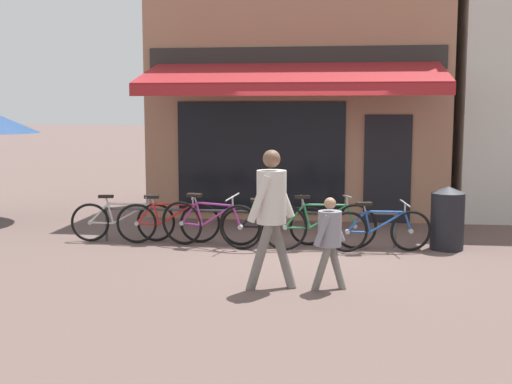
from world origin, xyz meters
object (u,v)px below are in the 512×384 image
object	(u,v)px
bicycle_red	(168,222)
litter_bin	(447,218)
bicycle_black	(275,225)
pedestrian_adult	(271,205)
bicycle_purple	(210,223)
bicycle_green	(320,225)
bicycle_blue	(379,230)
pedestrian_child	(330,234)
bicycle_silver	(123,221)

from	to	relation	value
bicycle_red	litter_bin	size ratio (longest dim) A/B	1.70
bicycle_black	pedestrian_adult	distance (m)	2.59
bicycle_purple	bicycle_green	size ratio (longest dim) A/B	0.95
bicycle_blue	pedestrian_child	distance (m)	2.36
bicycle_black	bicycle_green	world-z (taller)	bicycle_green
bicycle_purple	pedestrian_adult	size ratio (longest dim) A/B	1.00
pedestrian_child	bicycle_green	bearing A→B (deg)	104.06
bicycle_red	pedestrian_adult	bearing A→B (deg)	-61.03
bicycle_black	pedestrian_adult	bearing A→B (deg)	-93.34
pedestrian_adult	litter_bin	xyz separation A→B (m)	(2.53, 2.58, -0.54)
bicycle_blue	bicycle_silver	bearing A→B (deg)	165.42
bicycle_silver	bicycle_purple	size ratio (longest dim) A/B	1.00
bicycle_purple	pedestrian_adult	xyz separation A→B (m)	(1.21, -2.25, 0.66)
bicycle_black	litter_bin	xyz separation A→B (m)	(2.72, 0.09, 0.15)
bicycle_red	pedestrian_adult	distance (m)	3.24
pedestrian_child	litter_bin	size ratio (longest dim) A/B	1.15
pedestrian_child	bicycle_silver	bearing A→B (deg)	153.80
bicycle_blue	pedestrian_adult	xyz separation A→B (m)	(-1.45, -2.25, 0.69)
bicycle_silver	bicycle_blue	world-z (taller)	bicycle_blue
bicycle_green	litter_bin	xyz separation A→B (m)	(1.99, 0.26, 0.12)
bicycle_green	pedestrian_adult	world-z (taller)	pedestrian_adult
bicycle_purple	pedestrian_child	bearing A→B (deg)	-35.30
bicycle_black	litter_bin	bearing A→B (deg)	-5.96
bicycle_silver	bicycle_black	bearing A→B (deg)	-9.28
bicycle_silver	pedestrian_adult	world-z (taller)	pedestrian_adult
bicycle_green	litter_bin	bearing A→B (deg)	-5.02
bicycle_purple	pedestrian_child	world-z (taller)	pedestrian_child
pedestrian_adult	bicycle_purple	bearing A→B (deg)	127.63
bicycle_black	pedestrian_child	world-z (taller)	pedestrian_child
bicycle_red	litter_bin	distance (m)	4.49
pedestrian_adult	litter_bin	distance (m)	3.65
bicycle_purple	pedestrian_child	xyz separation A→B (m)	(1.91, -2.22, 0.30)
bicycle_blue	bicycle_red	bearing A→B (deg)	165.37
bicycle_silver	pedestrian_child	distance (m)	4.29
bicycle_black	pedestrian_child	size ratio (longest dim) A/B	1.52
bicycle_green	pedestrian_adult	xyz separation A→B (m)	(-0.53, -2.32, 0.66)
bicycle_green	bicycle_silver	bearing A→B (deg)	163.78
bicycle_black	bicycle_blue	bearing A→B (deg)	-16.21
bicycle_red	litter_bin	xyz separation A→B (m)	(4.49, 0.09, 0.14)
bicycle_purple	bicycle_blue	bearing A→B (deg)	13.75
bicycle_blue	litter_bin	xyz separation A→B (m)	(1.08, 0.33, 0.15)
bicycle_blue	pedestrian_child	size ratio (longest dim) A/B	1.41
bicycle_blue	bicycle_purple	bearing A→B (deg)	169.29
bicycle_blue	pedestrian_child	world-z (taller)	pedestrian_child
bicycle_black	pedestrian_child	xyz separation A→B (m)	(0.90, -2.45, 0.34)
pedestrian_adult	litter_bin	world-z (taller)	pedestrian_adult
bicycle_green	pedestrian_adult	bearing A→B (deg)	-115.27
bicycle_silver	bicycle_red	size ratio (longest dim) A/B	1.02
bicycle_black	litter_bin	distance (m)	2.73
bicycle_silver	bicycle_blue	size ratio (longest dim) A/B	1.06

